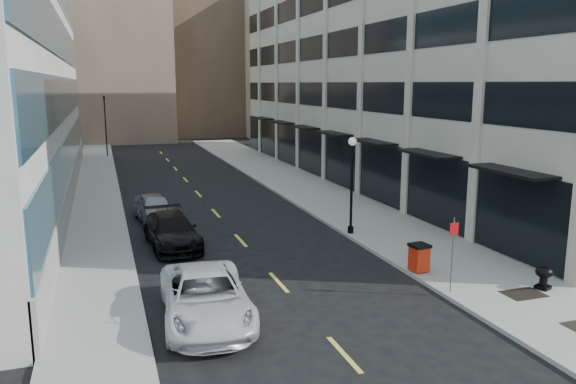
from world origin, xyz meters
TOP-DOWN VIEW (x-y plane):
  - sidewalk_right at (7.50, 20.00)m, footprint 5.00×80.00m
  - sidewalk_left at (-6.50, 20.00)m, footprint 3.00×80.00m
  - building_right at (16.94, 26.99)m, footprint 15.30×46.50m
  - skyline_tan_near at (-4.00, 68.00)m, footprint 14.00×18.00m
  - skyline_brown at (8.00, 72.00)m, footprint 12.00×16.00m
  - skyline_tan_far at (-14.00, 78.00)m, footprint 12.00×14.00m
  - skyline_stone at (18.00, 66.00)m, footprint 10.00×14.00m
  - grate_far at (7.60, 3.80)m, footprint 1.40×1.00m
  - road_centerline at (0.00, 17.00)m, footprint 0.15×68.20m
  - traffic_signal at (-5.50, 48.00)m, footprint 0.66×0.66m
  - car_white_van at (-3.20, 5.42)m, footprint 3.01×5.85m
  - car_black_pickup at (-3.20, 14.00)m, footprint 2.38×5.24m
  - car_silver_sedan at (-3.49, 19.12)m, footprint 2.26×4.59m
  - trash_bin at (5.40, 7.04)m, footprint 0.75×0.80m
  - lamppost at (5.30, 13.10)m, footprint 0.40×0.40m
  - sign_post at (5.30, 4.78)m, footprint 0.31×0.08m
  - urn_planter at (8.60, 4.00)m, footprint 0.60×0.60m

SIDE VIEW (x-z plane):
  - road_centerline at x=0.00m, z-range 0.00..0.01m
  - sidewalk_right at x=7.50m, z-range 0.00..0.15m
  - sidewalk_left at x=-6.50m, z-range 0.00..0.15m
  - grate_far at x=7.60m, z-range 0.15..0.16m
  - urn_planter at x=8.60m, z-range 0.24..1.07m
  - car_black_pickup at x=-3.20m, z-range 0.00..1.49m
  - trash_bin at x=5.40m, z-range 0.19..1.30m
  - car_silver_sedan at x=-3.49m, z-range 0.00..1.51m
  - car_white_van at x=-3.20m, z-range 0.00..1.58m
  - sign_post at x=5.30m, z-range 0.51..3.19m
  - lamppost at x=5.30m, z-range 0.57..5.35m
  - traffic_signal at x=-5.50m, z-range 2.23..9.21m
  - building_right at x=16.94m, z-range -0.13..18.12m
  - skyline_stone at x=18.00m, z-range 0.00..20.00m
  - skyline_tan_far at x=-14.00m, z-range 0.00..22.00m
  - skyline_tan_near at x=-4.00m, z-range 0.00..28.00m
  - skyline_brown at x=8.00m, z-range 0.00..34.00m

